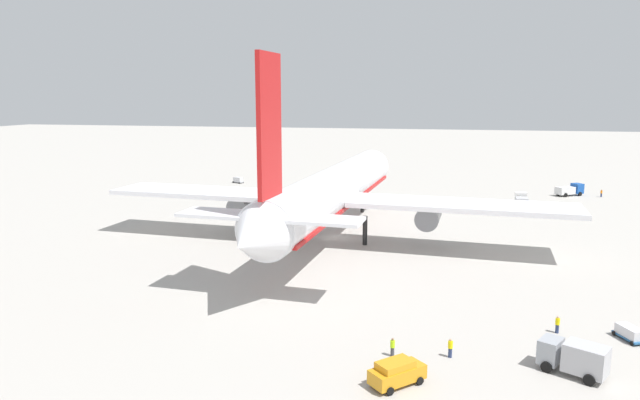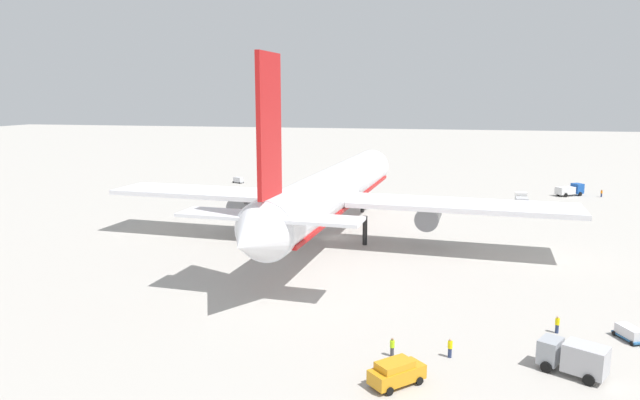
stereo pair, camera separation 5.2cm
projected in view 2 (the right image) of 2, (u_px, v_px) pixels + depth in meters
ground_plane at (335, 238)px, 88.79m from camera, size 600.00×600.00×0.00m
airliner at (333, 191)px, 86.26m from camera, size 71.05×70.38×26.16m
service_truck_2 at (570, 190)px, 125.81m from camera, size 5.24×6.45×2.62m
service_truck_3 at (574, 357)px, 44.95m from camera, size 4.30×5.44×2.68m
service_truck_4 at (521, 200)px, 113.21m from camera, size 5.05×2.70×2.70m
service_van at (396, 372)px, 43.38m from camera, size 4.41×4.42×1.97m
baggage_cart_0 at (630, 333)px, 51.51m from camera, size 3.54×2.51×1.22m
baggage_cart_1 at (238, 180)px, 144.32m from camera, size 2.43×3.40×1.47m
ground_worker_0 at (601, 193)px, 124.29m from camera, size 0.54×0.54×1.63m
ground_worker_1 at (392, 347)px, 48.23m from camera, size 0.57×0.57×1.62m
ground_worker_3 at (557, 324)px, 52.96m from camera, size 0.55×0.55×1.65m
ground_worker_4 at (450, 348)px, 48.01m from camera, size 0.55×0.55×1.67m
traffic_cone_0 at (181, 189)px, 133.71m from camera, size 0.36×0.36×0.55m
traffic_cone_1 at (249, 190)px, 131.99m from camera, size 0.36×0.36×0.55m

